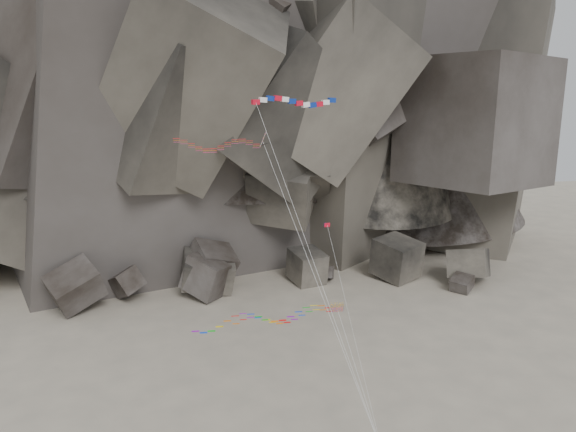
{
  "coord_description": "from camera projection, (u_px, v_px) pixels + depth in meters",
  "views": [
    {
      "loc": [
        -6.97,
        -52.78,
        32.82
      ],
      "look_at": [
        2.24,
        6.0,
        19.26
      ],
      "focal_mm": 35.0,
      "sensor_mm": 36.0,
      "label": 1
    }
  ],
  "objects": [
    {
      "name": "banner_kite",
      "position": [
        295.0,
        103.0,
        58.35
      ],
      "size": [
        9.61,
        18.86,
        30.47
      ],
      "rotation": [
        0.0,
        0.0,
        0.27
      ],
      "color": "red",
      "rests_on": "ground"
    },
    {
      "name": "boulder_field",
      "position": [
        276.0,
        275.0,
        92.76
      ],
      "size": [
        72.68,
        17.27,
        9.51
      ],
      "color": "#47423F",
      "rests_on": "ground"
    },
    {
      "name": "pennant_kite",
      "position": [
        336.0,
        261.0,
        54.4
      ],
      "size": [
        3.03,
        11.19,
        18.15
      ],
      "rotation": [
        0.0,
        0.0,
        0.31
      ],
      "color": "red",
      "rests_on": "ground"
    },
    {
      "name": "ground",
      "position": [
        276.0,
        407.0,
        59.18
      ],
      "size": [
        260.0,
        260.0,
        0.0
      ],
      "primitive_type": "plane",
      "color": "#AA9D89",
      "rests_on": "ground"
    },
    {
      "name": "delta_kite",
      "position": [
        214.0,
        144.0,
        54.57
      ],
      "size": [
        17.83,
        14.56,
        27.14
      ],
      "rotation": [
        0.0,
        0.0,
        -0.22
      ],
      "color": "red",
      "rests_on": "ground"
    },
    {
      "name": "headland",
      "position": [
        230.0,
        43.0,
        117.28
      ],
      "size": [
        110.0,
        70.0,
        84.0
      ],
      "primitive_type": null,
      "color": "#595349",
      "rests_on": "ground"
    },
    {
      "name": "parafoil_kite",
      "position": [
        261.0,
        318.0,
        54.83
      ],
      "size": [
        16.76,
        9.89,
        10.51
      ],
      "rotation": [
        0.0,
        0.0,
        -0.22
      ],
      "color": "yellow",
      "rests_on": "ground"
    }
  ]
}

